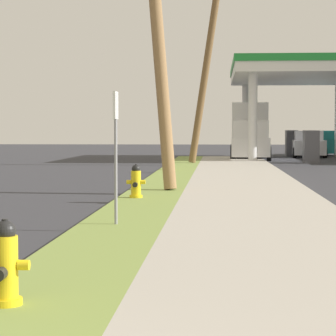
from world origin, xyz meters
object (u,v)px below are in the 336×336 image
object	(u,v)px
fire_hydrant_third	(169,161)
utility_pole_midground	(157,29)
fire_hydrant_second	(136,183)
street_sign_post	(116,130)
utility_pole_background	(209,50)
fire_hydrant_nearest	(5,268)
car_teal_by_far_pump	(318,144)
truck_white_at_forecourt	(250,132)
car_silver_by_near_pump	(308,145)

from	to	relation	value
fire_hydrant_third	utility_pole_midground	distance (m)	9.81
fire_hydrant_second	fire_hydrant_third	xyz separation A→B (m)	(-0.04, 11.70, 0.00)
street_sign_post	fire_hydrant_third	bearing A→B (deg)	90.81
fire_hydrant_second	utility_pole_background	bearing A→B (deg)	85.51
fire_hydrant_nearest	car_teal_by_far_pump	world-z (taller)	car_teal_by_far_pump
fire_hydrant_nearest	truck_white_at_forecourt	size ratio (longest dim) A/B	0.12
car_silver_by_near_pump	street_sign_post	bearing A→B (deg)	-101.88
utility_pole_background	truck_white_at_forecourt	world-z (taller)	utility_pole_background
fire_hydrant_second	car_silver_by_near_pump	xyz separation A→B (m)	(7.20, 28.66, 0.28)
truck_white_at_forecourt	utility_pole_midground	bearing A→B (deg)	-98.25
utility_pole_background	street_sign_post	xyz separation A→B (m)	(-1.19, -22.27, -3.58)
fire_hydrant_second	car_silver_by_near_pump	bearing A→B (deg)	75.90
fire_hydrant_nearest	truck_white_at_forecourt	bearing A→B (deg)	84.27
utility_pole_midground	car_silver_by_near_pump	bearing A→B (deg)	75.08
utility_pole_midground	car_teal_by_far_pump	size ratio (longest dim) A/B	1.75
utility_pole_background	truck_white_at_forecourt	size ratio (longest dim) A/B	1.56
utility_pole_midground	truck_white_at_forecourt	size ratio (longest dim) A/B	1.25
street_sign_post	truck_white_at_forecourt	distance (m)	30.36
fire_hydrant_second	utility_pole_midground	size ratio (longest dim) A/B	0.09
street_sign_post	car_teal_by_far_pump	world-z (taller)	street_sign_post
street_sign_post	fire_hydrant_second	bearing A→B (deg)	92.35
fire_hydrant_nearest	car_teal_by_far_pump	distance (m)	43.20
fire_hydrant_third	truck_white_at_forecourt	world-z (taller)	truck_white_at_forecourt
utility_pole_background	car_teal_by_far_pump	xyz separation A→B (m)	(6.89, 14.56, -4.50)
fire_hydrant_third	fire_hydrant_nearest	bearing A→B (deg)	-89.91
fire_hydrant_second	utility_pole_midground	distance (m)	4.61
fire_hydrant_second	car_teal_by_far_pump	bearing A→B (deg)	75.57
fire_hydrant_third	car_silver_by_near_pump	size ratio (longest dim) A/B	0.16
fire_hydrant_nearest	utility_pole_background	world-z (taller)	utility_pole_background
fire_hydrant_nearest	car_teal_by_far_pump	size ratio (longest dim) A/B	0.16
fire_hydrant_second	utility_pole_midground	xyz separation A→B (m)	(0.27, 2.65, 3.76)
fire_hydrant_third	fire_hydrant_second	bearing A→B (deg)	-89.80
fire_hydrant_second	utility_pole_midground	bearing A→B (deg)	84.25
fire_hydrant_second	fire_hydrant_nearest	bearing A→B (deg)	-90.04
fire_hydrant_second	car_teal_by_far_pump	distance (m)	33.21
fire_hydrant_second	truck_white_at_forecourt	size ratio (longest dim) A/B	0.12
utility_pole_midground	truck_white_at_forecourt	xyz separation A→B (m)	(3.31, 22.85, -2.72)
car_teal_by_far_pump	street_sign_post	bearing A→B (deg)	-102.38
car_silver_by_near_pump	car_teal_by_far_pump	world-z (taller)	same
car_silver_by_near_pump	car_teal_by_far_pump	bearing A→B (deg)	72.92
car_silver_by_near_pump	utility_pole_background	bearing A→B (deg)	-117.74
utility_pole_midground	street_sign_post	distance (m)	7.75
utility_pole_background	street_sign_post	size ratio (longest dim) A/B	4.73
street_sign_post	car_teal_by_far_pump	distance (m)	37.72
fire_hydrant_nearest	street_sign_post	world-z (taller)	street_sign_post
fire_hydrant_nearest	utility_pole_midground	world-z (taller)	utility_pole_midground
fire_hydrant_nearest	utility_pole_midground	xyz separation A→B (m)	(0.27, 12.88, 3.76)
fire_hydrant_nearest	street_sign_post	size ratio (longest dim) A/B	0.35
fire_hydrant_second	utility_pole_background	xyz separation A→B (m)	(1.38, 17.60, 4.77)
fire_hydrant_third	car_teal_by_far_pump	size ratio (longest dim) A/B	0.16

